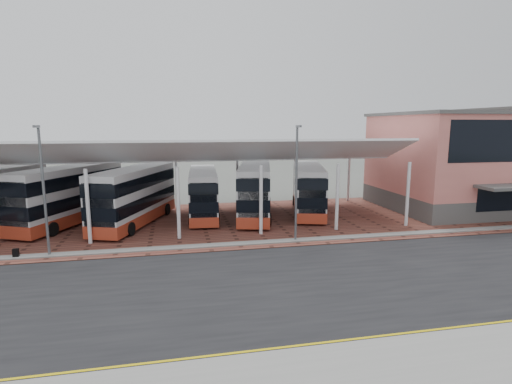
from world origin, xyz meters
TOP-DOWN VIEW (x-y plane):
  - ground at (0.00, 0.00)m, footprint 140.00×140.00m
  - road at (0.00, -1.00)m, footprint 120.00×14.00m
  - forecourt at (2.00, 13.00)m, footprint 72.00×16.00m
  - sidewalk at (0.00, -9.00)m, footprint 120.00×4.00m
  - north_kerb at (0.00, 6.20)m, footprint 120.00×0.80m
  - yellow_line_near at (0.00, -7.00)m, footprint 120.00×0.12m
  - yellow_line_far at (0.00, -6.70)m, footprint 120.00×0.12m
  - canopy at (-6.00, 13.94)m, footprint 37.00×11.63m
  - terminal at (23.00, 13.92)m, footprint 18.40×14.40m
  - lamp_west at (-14.00, 6.27)m, footprint 0.16×0.90m
  - lamp_east at (2.00, 6.27)m, footprint 0.16×0.90m
  - bus_1 at (-14.68, 14.82)m, footprint 7.25×11.45m
  - bus_2 at (-9.39, 13.64)m, footprint 6.32×11.33m
  - bus_3 at (-3.73, 15.28)m, footprint 3.01×10.09m
  - bus_4 at (0.79, 14.48)m, footprint 5.06×11.45m
  - bus_5 at (5.87, 14.81)m, footprint 5.17×10.80m
  - suitcase at (-15.86, 6.21)m, footprint 0.33×0.24m

SIDE VIEW (x-z plane):
  - ground at x=0.00m, z-range 0.00..0.00m
  - road at x=0.00m, z-range 0.00..0.02m
  - yellow_line_near at x=0.00m, z-range 0.02..0.03m
  - yellow_line_far at x=0.00m, z-range 0.02..0.03m
  - forecourt at x=2.00m, z-range 0.00..0.06m
  - sidewalk at x=0.00m, z-range 0.00..0.14m
  - north_kerb at x=0.00m, z-range 0.00..0.14m
  - suitcase at x=-15.86m, z-range 0.06..0.63m
  - bus_3 at x=-3.73m, z-range 0.05..4.15m
  - bus_5 at x=5.87m, z-range 0.05..4.39m
  - bus_2 at x=-9.39m, z-range 0.05..4.64m
  - bus_4 at x=0.79m, z-range 0.05..4.64m
  - bus_1 at x=-14.68m, z-range 0.04..4.75m
  - lamp_west at x=-14.00m, z-range 0.32..8.40m
  - lamp_east at x=2.00m, z-range 0.32..8.40m
  - terminal at x=23.00m, z-range 0.03..9.28m
  - canopy at x=-6.00m, z-range 2.26..9.33m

